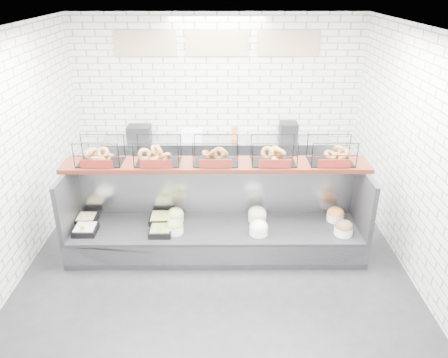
{
  "coord_description": "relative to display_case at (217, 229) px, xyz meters",
  "views": [
    {
      "loc": [
        0.09,
        -4.86,
        3.53
      ],
      "look_at": [
        0.11,
        0.45,
        1.05
      ],
      "focal_mm": 35.0,
      "sensor_mm": 36.0,
      "label": 1
    }
  ],
  "objects": [
    {
      "name": "room_shell",
      "position": [
        -0.01,
        0.26,
        1.73
      ],
      "size": [
        5.02,
        5.51,
        3.01
      ],
      "color": "white",
      "rests_on": "ground"
    },
    {
      "name": "ground",
      "position": [
        -0.01,
        -0.35,
        -0.32
      ],
      "size": [
        5.5,
        5.5,
        0.0
      ],
      "primitive_type": "plane",
      "color": "black",
      "rests_on": "ground"
    },
    {
      "name": "display_case",
      "position": [
        0.0,
        0.0,
        0.0
      ],
      "size": [
        4.0,
        0.9,
        1.2
      ],
      "color": "black",
      "rests_on": "ground"
    },
    {
      "name": "bagel_shelf",
      "position": [
        -0.0,
        0.17,
        1.05
      ],
      "size": [
        4.1,
        0.5,
        0.4
      ],
      "color": "#3A140C",
      "rests_on": "display_case"
    },
    {
      "name": "prep_counter",
      "position": [
        -0.01,
        2.08,
        0.14
      ],
      "size": [
        4.0,
        0.6,
        1.2
      ],
      "color": "#93969B",
      "rests_on": "ground"
    }
  ]
}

